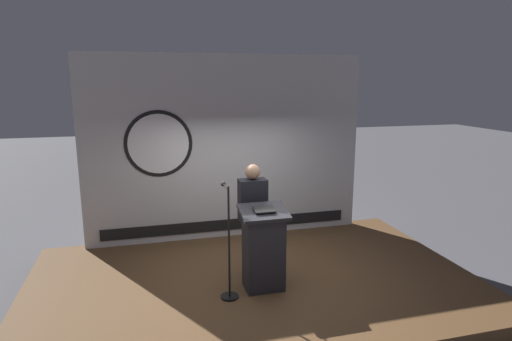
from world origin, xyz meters
The scene contains 6 objects.
ground_plane centered at (0.00, 0.00, 0.00)m, with size 40.00×40.00×0.00m, color #4C4C51.
stage_platform centered at (0.00, 0.00, 0.15)m, with size 6.40×4.00×0.30m, color brown.
banner_display centered at (-0.03, 1.85, 1.92)m, with size 5.00×0.12×3.27m.
podium centered at (0.06, -0.31, 0.87)m, with size 0.64×0.50×1.17m.
speaker_person centered at (0.03, 0.17, 1.15)m, with size 0.40×0.26×1.66m.
microphone_stand centered at (-0.45, -0.41, 0.83)m, with size 0.24×0.50×1.52m.
Camera 1 is at (-1.46, -5.61, 3.15)m, focal length 30.19 mm.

